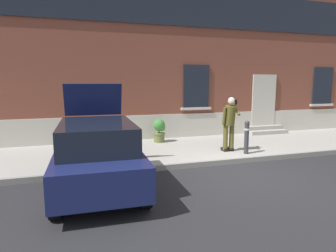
% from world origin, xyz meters
% --- Properties ---
extents(ground_plane, '(80.00, 80.00, 0.00)m').
position_xyz_m(ground_plane, '(0.00, 0.00, 0.00)').
color(ground_plane, '#232326').
extents(sidewalk, '(24.00, 3.60, 0.15)m').
position_xyz_m(sidewalk, '(0.00, 2.80, 0.07)').
color(sidewalk, '#99968E').
rests_on(sidewalk, ground).
extents(curb_edge, '(24.00, 0.12, 0.15)m').
position_xyz_m(curb_edge, '(0.00, 0.94, 0.07)').
color(curb_edge, gray).
rests_on(curb_edge, ground).
extents(building_facade, '(24.00, 1.52, 7.50)m').
position_xyz_m(building_facade, '(0.01, 5.29, 3.73)').
color(building_facade, brown).
rests_on(building_facade, ground).
extents(entrance_stoop, '(1.80, 0.64, 0.32)m').
position_xyz_m(entrance_stoop, '(3.85, 4.33, 0.28)').
color(entrance_stoop, '#9E998E').
rests_on(entrance_stoop, sidewalk).
extents(hatchback_car_navy, '(1.89, 4.11, 2.34)m').
position_xyz_m(hatchback_car_navy, '(-3.60, 0.16, 0.80)').
color(hatchback_car_navy, '#161E4C').
rests_on(hatchback_car_navy, ground).
extents(bollard_near_person, '(0.15, 0.15, 1.04)m').
position_xyz_m(bollard_near_person, '(0.99, 1.35, 0.71)').
color(bollard_near_person, '#333338').
rests_on(bollard_near_person, sidewalk).
extents(person_on_phone, '(0.51, 0.49, 1.75)m').
position_xyz_m(person_on_phone, '(0.63, 1.79, 1.15)').
color(person_on_phone, '#514C1E').
rests_on(person_on_phone, sidewalk).
extents(planter_charcoal, '(0.44, 0.44, 0.86)m').
position_xyz_m(planter_charcoal, '(-3.87, 4.03, 0.61)').
color(planter_charcoal, '#2D2D30').
rests_on(planter_charcoal, sidewalk).
extents(planter_olive, '(0.44, 0.44, 0.86)m').
position_xyz_m(planter_olive, '(-1.09, 3.90, 0.61)').
color(planter_olive, '#606B38').
rests_on(planter_olive, sidewalk).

